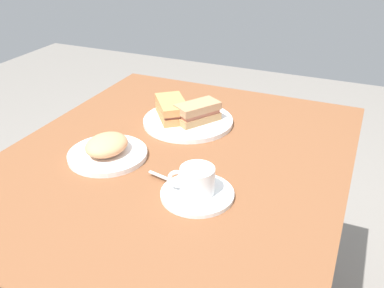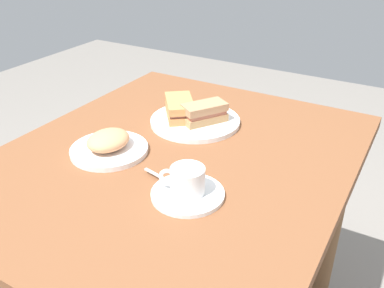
{
  "view_description": "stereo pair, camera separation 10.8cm",
  "coord_description": "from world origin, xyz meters",
  "px_view_note": "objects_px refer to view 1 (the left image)",
  "views": [
    {
      "loc": [
        0.85,
        0.42,
        1.32
      ],
      "look_at": [
        -0.02,
        0.04,
        0.8
      ],
      "focal_mm": 39.54,
      "sensor_mm": 36.0,
      "label": 1
    },
    {
      "loc": [
        0.8,
        0.51,
        1.32
      ],
      "look_at": [
        -0.02,
        0.04,
        0.8
      ],
      "focal_mm": 39.54,
      "sensor_mm": 36.0,
      "label": 2
    }
  ],
  "objects_px": {
    "coffee_cup": "(197,180)",
    "side_plate": "(108,155)",
    "sandwich_front": "(198,112)",
    "sandwich_back": "(172,109)",
    "coffee_saucer": "(197,194)",
    "sandwich_plate": "(188,121)",
    "dining_table": "(176,194)",
    "spoon": "(171,180)"
  },
  "relations": [
    {
      "from": "coffee_cup",
      "to": "side_plate",
      "type": "xyz_separation_m",
      "value": [
        -0.07,
        -0.27,
        -0.04
      ]
    },
    {
      "from": "sandwich_front",
      "to": "sandwich_back",
      "type": "relative_size",
      "value": 0.89
    },
    {
      "from": "coffee_saucer",
      "to": "coffee_cup",
      "type": "distance_m",
      "value": 0.04
    },
    {
      "from": "sandwich_front",
      "to": "sandwich_plate",
      "type": "bearing_deg",
      "value": -92.66
    },
    {
      "from": "sandwich_back",
      "to": "side_plate",
      "type": "distance_m",
      "value": 0.27
    },
    {
      "from": "coffee_saucer",
      "to": "side_plate",
      "type": "distance_m",
      "value": 0.28
    },
    {
      "from": "dining_table",
      "to": "sandwich_front",
      "type": "height_order",
      "value": "sandwich_front"
    },
    {
      "from": "sandwich_plate",
      "to": "coffee_cup",
      "type": "distance_m",
      "value": 0.37
    },
    {
      "from": "dining_table",
      "to": "coffee_saucer",
      "type": "bearing_deg",
      "value": 40.64
    },
    {
      "from": "spoon",
      "to": "side_plate",
      "type": "distance_m",
      "value": 0.21
    },
    {
      "from": "sandwich_plate",
      "to": "sandwich_back",
      "type": "distance_m",
      "value": 0.06
    },
    {
      "from": "side_plate",
      "to": "spoon",
      "type": "bearing_deg",
      "value": 76.33
    },
    {
      "from": "coffee_saucer",
      "to": "spoon",
      "type": "relative_size",
      "value": 1.66
    },
    {
      "from": "sandwich_plate",
      "to": "sandwich_back",
      "type": "height_order",
      "value": "sandwich_back"
    },
    {
      "from": "dining_table",
      "to": "side_plate",
      "type": "relative_size",
      "value": 5.08
    },
    {
      "from": "dining_table",
      "to": "side_plate",
      "type": "distance_m",
      "value": 0.22
    },
    {
      "from": "dining_table",
      "to": "sandwich_plate",
      "type": "xyz_separation_m",
      "value": [
        -0.19,
        -0.05,
        0.13
      ]
    },
    {
      "from": "dining_table",
      "to": "sandwich_plate",
      "type": "relative_size",
      "value": 3.86
    },
    {
      "from": "dining_table",
      "to": "sandwich_back",
      "type": "distance_m",
      "value": 0.26
    },
    {
      "from": "coffee_cup",
      "to": "side_plate",
      "type": "height_order",
      "value": "coffee_cup"
    },
    {
      "from": "coffee_saucer",
      "to": "side_plate",
      "type": "relative_size",
      "value": 0.81
    },
    {
      "from": "sandwich_front",
      "to": "sandwich_back",
      "type": "bearing_deg",
      "value": -87.23
    },
    {
      "from": "sandwich_plate",
      "to": "spoon",
      "type": "relative_size",
      "value": 2.7
    },
    {
      "from": "sandwich_back",
      "to": "coffee_cup",
      "type": "distance_m",
      "value": 0.39
    },
    {
      "from": "coffee_saucer",
      "to": "spoon",
      "type": "xyz_separation_m",
      "value": [
        -0.02,
        -0.07,
        0.01
      ]
    },
    {
      "from": "sandwich_plate",
      "to": "spoon",
      "type": "height_order",
      "value": "spoon"
    },
    {
      "from": "coffee_cup",
      "to": "sandwich_back",
      "type": "bearing_deg",
      "value": -146.24
    },
    {
      "from": "coffee_cup",
      "to": "dining_table",
      "type": "bearing_deg",
      "value": -139.88
    },
    {
      "from": "sandwich_back",
      "to": "coffee_saucer",
      "type": "relative_size",
      "value": 0.97
    },
    {
      "from": "sandwich_front",
      "to": "spoon",
      "type": "height_order",
      "value": "sandwich_front"
    },
    {
      "from": "sandwich_plate",
      "to": "coffee_saucer",
      "type": "xyz_separation_m",
      "value": [
        0.33,
        0.17,
        -0.0
      ]
    },
    {
      "from": "dining_table",
      "to": "coffee_cup",
      "type": "distance_m",
      "value": 0.25
    },
    {
      "from": "sandwich_front",
      "to": "sandwich_back",
      "type": "height_order",
      "value": "sandwich_front"
    },
    {
      "from": "sandwich_plate",
      "to": "side_plate",
      "type": "bearing_deg",
      "value": -22.2
    },
    {
      "from": "sandwich_front",
      "to": "spoon",
      "type": "distance_m",
      "value": 0.32
    },
    {
      "from": "coffee_saucer",
      "to": "sandwich_back",
      "type": "bearing_deg",
      "value": -145.98
    },
    {
      "from": "spoon",
      "to": "side_plate",
      "type": "height_order",
      "value": "spoon"
    },
    {
      "from": "coffee_cup",
      "to": "spoon",
      "type": "bearing_deg",
      "value": -103.24
    },
    {
      "from": "sandwich_front",
      "to": "side_plate",
      "type": "height_order",
      "value": "sandwich_front"
    },
    {
      "from": "sandwich_plate",
      "to": "sandwich_front",
      "type": "relative_size",
      "value": 1.88
    },
    {
      "from": "sandwich_back",
      "to": "spoon",
      "type": "height_order",
      "value": "sandwich_back"
    },
    {
      "from": "sandwich_front",
      "to": "side_plate",
      "type": "xyz_separation_m",
      "value": [
        0.26,
        -0.14,
        -0.03
      ]
    }
  ]
}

